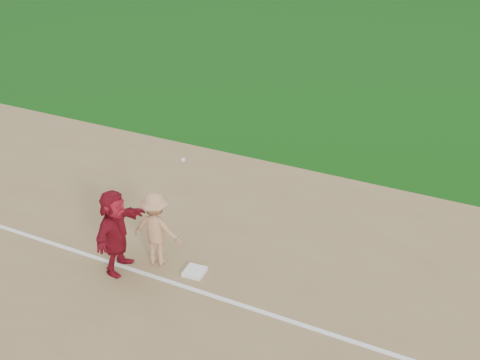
% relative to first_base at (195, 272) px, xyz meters
% --- Properties ---
extents(ground, '(160.00, 160.00, 0.00)m').
position_rel_first_base_xyz_m(ground, '(0.09, 0.34, -0.07)').
color(ground, '#10490E').
rests_on(ground, ground).
extents(foul_line, '(60.00, 0.10, 0.01)m').
position_rel_first_base_xyz_m(foul_line, '(0.09, -0.46, -0.04)').
color(foul_line, white).
rests_on(foul_line, infield_dirt).
extents(first_base, '(0.44, 0.44, 0.09)m').
position_rel_first_base_xyz_m(first_base, '(0.00, 0.00, 0.00)').
color(first_base, white).
rests_on(first_base, infield_dirt).
extents(base_runner, '(0.72, 1.71, 1.79)m').
position_rel_first_base_xyz_m(base_runner, '(-1.46, -0.53, 0.85)').
color(base_runner, maroon).
rests_on(base_runner, infield_dirt).
extents(first_base_play, '(1.11, 0.72, 2.36)m').
position_rel_first_base_xyz_m(first_base_play, '(-0.87, 0.02, 0.76)').
color(first_base_play, '#A4A4A6').
rests_on(first_base_play, infield_dirt).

